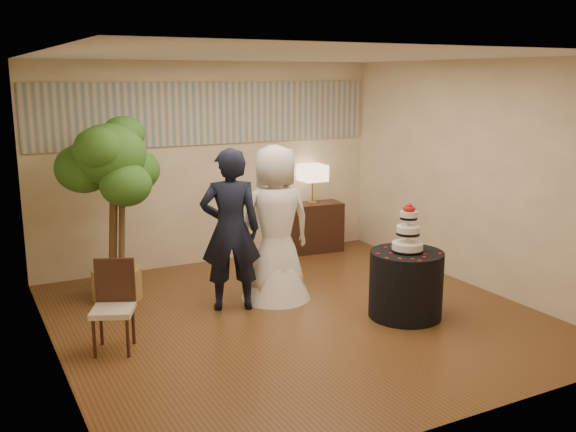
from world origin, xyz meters
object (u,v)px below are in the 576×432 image
side_chair (113,308)px  wedding_cake (408,228)px  table_lamp (313,184)px  cake_table (406,284)px  groom (230,230)px  ficus_tree (113,209)px  bride (275,223)px  console (312,227)px

side_chair → wedding_cake: bearing=13.2°
wedding_cake → table_lamp: table_lamp is taller
table_lamp → cake_table: bearing=-98.8°
groom → wedding_cake: groom is taller
wedding_cake → side_chair: size_ratio=0.61×
cake_table → table_lamp: 2.92m
cake_table → side_chair: size_ratio=0.91×
table_lamp → ficus_tree: (-3.11, -0.74, 0.07)m
wedding_cake → table_lamp: size_ratio=0.92×
groom → side_chair: 1.63m
bride → ficus_tree: size_ratio=0.84×
wedding_cake → console: size_ratio=0.60×
cake_table → table_lamp: size_ratio=1.38×
table_lamp → side_chair: 4.18m
cake_table → groom: bearing=144.7°
console → side_chair: bearing=-141.7°
groom → console: groom is taller
ficus_tree → side_chair: size_ratio=2.49×
console → table_lamp: 0.66m
console → wedding_cake: bearing=-93.1°
wedding_cake → table_lamp: bearing=81.2°
groom → bride: (0.60, 0.08, -0.00)m
bride → console: (1.43, 1.61, -0.55)m
cake_table → console: 2.84m
cake_table → side_chair: side_chair is taller
bride → table_lamp: size_ratio=3.17×
console → table_lamp: bearing=0.0°
table_lamp → ficus_tree: bearing=-166.6°
ficus_tree → console: bearing=13.4°
wedding_cake → groom: bearing=144.7°
ficus_tree → side_chair: (-0.38, -1.49, -0.66)m
bride → console: 2.22m
side_chair → table_lamp: bearing=56.5°
wedding_cake → console: bearing=81.2°
cake_table → wedding_cake: 0.64m
groom → bride: bearing=-154.5°
table_lamp → side_chair: bearing=-147.4°
groom → cake_table: 2.03m
ficus_tree → side_chair: bearing=-104.2°
bride → table_lamp: (1.43, 1.61, 0.11)m
cake_table → console: bearing=81.2°
bride → cake_table: (0.99, -1.20, -0.55)m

